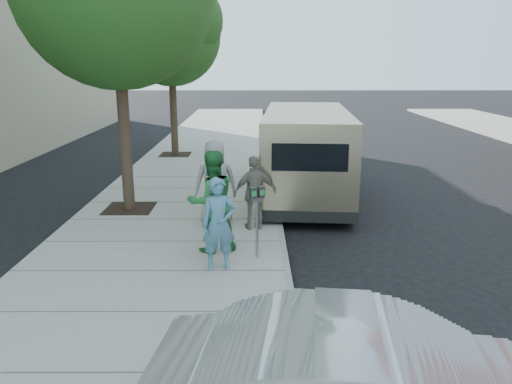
# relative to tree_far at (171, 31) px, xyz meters

# --- Properties ---
(ground) EXTENTS (120.00, 120.00, 0.00)m
(ground) POSITION_rel_tree_far_xyz_m (2.25, -10.00, -4.88)
(ground) COLOR black
(ground) RESTS_ON ground
(sidewalk) EXTENTS (5.00, 60.00, 0.15)m
(sidewalk) POSITION_rel_tree_far_xyz_m (1.25, -10.00, -4.81)
(sidewalk) COLOR gray
(sidewalk) RESTS_ON ground
(curb_face) EXTENTS (0.12, 60.00, 0.16)m
(curb_face) POSITION_rel_tree_far_xyz_m (3.69, -10.00, -4.81)
(curb_face) COLOR gray
(curb_face) RESTS_ON ground
(tree_far) EXTENTS (3.92, 3.80, 6.49)m
(tree_far) POSITION_rel_tree_far_xyz_m (0.00, 0.00, 0.00)
(tree_far) COLOR black
(tree_far) RESTS_ON sidewalk
(parking_meter) EXTENTS (0.30, 0.21, 1.37)m
(parking_meter) POSITION_rel_tree_far_xyz_m (3.16, -10.86, -3.74)
(parking_meter) COLOR gray
(parking_meter) RESTS_ON sidewalk
(van) EXTENTS (2.69, 6.74, 2.45)m
(van) POSITION_rel_tree_far_xyz_m (4.56, -5.92, -3.59)
(van) COLOR #C2B28B
(van) RESTS_ON ground
(person_officer) EXTENTS (0.67, 0.51, 1.66)m
(person_officer) POSITION_rel_tree_far_xyz_m (2.48, -11.37, -3.91)
(person_officer) COLOR teal
(person_officer) RESTS_ON sidewalk
(person_green_shirt) EXTENTS (1.18, 1.07, 1.98)m
(person_green_shirt) POSITION_rel_tree_far_xyz_m (2.29, -10.49, -3.74)
(person_green_shirt) COLOR #277738
(person_green_shirt) RESTS_ON sidewalk
(person_gray_shirt) EXTENTS (1.04, 0.76, 1.95)m
(person_gray_shirt) POSITION_rel_tree_far_xyz_m (2.25, -8.91, -3.76)
(person_gray_shirt) COLOR gray
(person_gray_shirt) RESTS_ON sidewalk
(person_striped_polo) EXTENTS (1.04, 0.66, 1.64)m
(person_striped_polo) POSITION_rel_tree_far_xyz_m (3.12, -9.19, -3.91)
(person_striped_polo) COLOR gray
(person_striped_polo) RESTS_ON sidewalk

